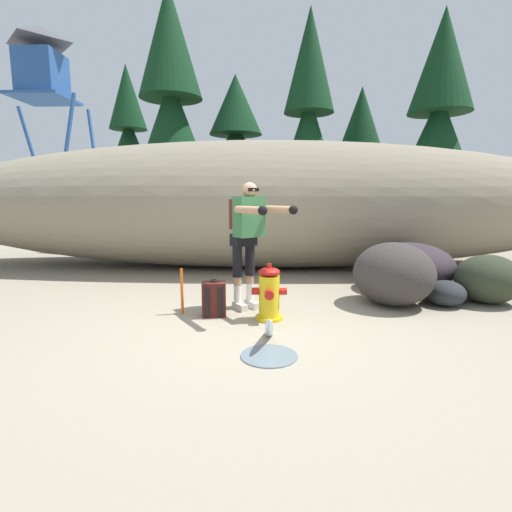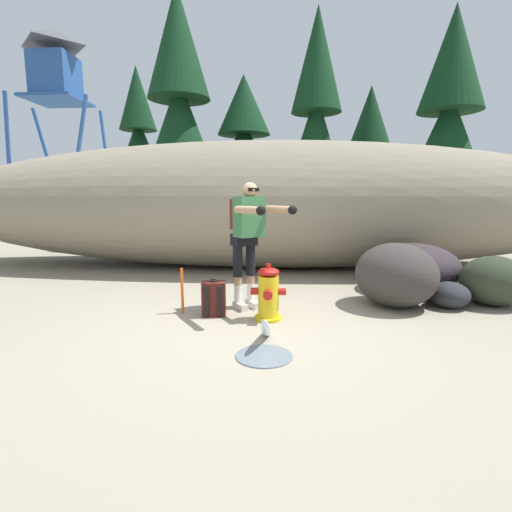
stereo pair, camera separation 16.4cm
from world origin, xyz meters
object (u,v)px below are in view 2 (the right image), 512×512
object	(u,v)px
spare_backpack	(214,299)
utility_worker	(248,230)
watchtower	(56,81)
fire_hydrant	(268,294)
boulder_large	(396,275)
boulder_outlier	(450,295)
boulder_mid	(414,267)
survey_stake	(182,291)
boulder_small	(494,281)

from	to	relation	value
spare_backpack	utility_worker	bearing A→B (deg)	-63.18
utility_worker	spare_backpack	world-z (taller)	utility_worker
watchtower	fire_hydrant	bearing A→B (deg)	-51.60
fire_hydrant	watchtower	world-z (taller)	watchtower
spare_backpack	boulder_large	bearing A→B (deg)	-82.77
boulder_large	boulder_outlier	world-z (taller)	boulder_large
boulder_mid	survey_stake	size ratio (longest dim) A/B	2.35
boulder_outlier	watchtower	distance (m)	17.87
boulder_outlier	watchtower	size ratio (longest dim) A/B	0.06
watchtower	survey_stake	world-z (taller)	watchtower
utility_worker	spare_backpack	bearing A→B (deg)	-91.79
spare_backpack	boulder_outlier	bearing A→B (deg)	-86.44
spare_backpack	boulder_mid	bearing A→B (deg)	-69.81
boulder_small	boulder_outlier	size ratio (longest dim) A/B	1.65
spare_backpack	survey_stake	bearing A→B (deg)	75.90
boulder_small	survey_stake	bearing A→B (deg)	-170.89
boulder_mid	watchtower	bearing A→B (deg)	138.53
utility_worker	boulder_outlier	world-z (taller)	utility_worker
boulder_large	boulder_mid	world-z (taller)	boulder_large
fire_hydrant	survey_stake	bearing A→B (deg)	170.60
boulder_mid	spare_backpack	bearing A→B (deg)	-153.32
watchtower	survey_stake	size ratio (longest dim) A/B	14.37
fire_hydrant	boulder_large	size ratio (longest dim) A/B	0.61
utility_worker	boulder_outlier	distance (m)	2.91
boulder_large	survey_stake	world-z (taller)	boulder_large
spare_backpack	survey_stake	xyz separation A→B (m)	(-0.42, 0.06, 0.08)
spare_backpack	boulder_outlier	size ratio (longest dim) A/B	0.87
spare_backpack	boulder_mid	size ratio (longest dim) A/B	0.33
fire_hydrant	boulder_outlier	distance (m)	2.57
boulder_small	boulder_outlier	xyz separation A→B (m)	(-0.67, -0.18, -0.17)
boulder_mid	survey_stake	world-z (taller)	boulder_mid
boulder_small	watchtower	world-z (taller)	watchtower
spare_backpack	boulder_large	world-z (taller)	boulder_large
survey_stake	watchtower	bearing A→B (deg)	125.42
spare_backpack	watchtower	size ratio (longest dim) A/B	0.05
boulder_small	watchtower	bearing A→B (deg)	138.50
fire_hydrant	boulder_small	distance (m)	3.25
boulder_small	boulder_outlier	bearing A→B (deg)	-165.00
boulder_large	boulder_mid	xyz separation A→B (m)	(0.55, 0.91, -0.05)
fire_hydrant	spare_backpack	world-z (taller)	fire_hydrant
spare_backpack	watchtower	distance (m)	16.29
utility_worker	boulder_mid	size ratio (longest dim) A/B	1.20
boulder_outlier	watchtower	world-z (taller)	watchtower
spare_backpack	survey_stake	size ratio (longest dim) A/B	0.78
boulder_mid	boulder_outlier	distance (m)	0.98
boulder_small	survey_stake	size ratio (longest dim) A/B	1.48
boulder_mid	boulder_outlier	size ratio (longest dim) A/B	2.62
fire_hydrant	utility_worker	size ratio (longest dim) A/B	0.41
boulder_small	survey_stake	xyz separation A→B (m)	(-4.26, -0.68, -0.05)
boulder_outlier	boulder_small	bearing A→B (deg)	15.00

